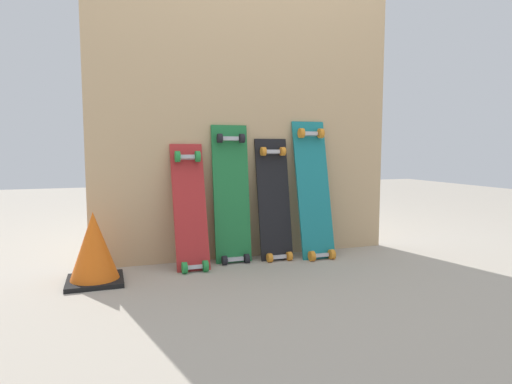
# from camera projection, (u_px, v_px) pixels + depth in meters

# --- Properties ---
(ground_plane) EXTENTS (12.00, 12.00, 0.00)m
(ground_plane) POSITION_uv_depth(u_px,v_px,m) (253.00, 258.00, 2.87)
(ground_plane) COLOR #A89E8E
(plywood_wall_panel) EXTENTS (2.03, 0.04, 1.78)m
(plywood_wall_panel) POSITION_uv_depth(u_px,v_px,m) (249.00, 123.00, 2.85)
(plywood_wall_panel) COLOR tan
(plywood_wall_panel) RESTS_ON ground
(skateboard_red) EXTENTS (0.20, 0.30, 0.82)m
(skateboard_red) POSITION_uv_depth(u_px,v_px,m) (190.00, 211.00, 2.62)
(skateboard_red) COLOR #B22626
(skateboard_red) RESTS_ON ground
(skateboard_green) EXTENTS (0.23, 0.18, 0.94)m
(skateboard_green) POSITION_uv_depth(u_px,v_px,m) (232.00, 199.00, 2.76)
(skateboard_green) COLOR #1E7238
(skateboard_green) RESTS_ON ground
(skateboard_black) EXTENTS (0.22, 0.22, 0.86)m
(skateboard_black) POSITION_uv_depth(u_px,v_px,m) (274.00, 204.00, 2.84)
(skateboard_black) COLOR black
(skateboard_black) RESTS_ON ground
(skateboard_teal) EXTENTS (0.23, 0.28, 0.97)m
(skateboard_teal) POSITION_uv_depth(u_px,v_px,m) (314.00, 194.00, 2.89)
(skateboard_teal) COLOR #197A7F
(skateboard_teal) RESTS_ON ground
(traffic_cone) EXTENTS (0.29, 0.29, 0.39)m
(traffic_cone) POSITION_uv_depth(u_px,v_px,m) (94.00, 248.00, 2.32)
(traffic_cone) COLOR black
(traffic_cone) RESTS_ON ground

